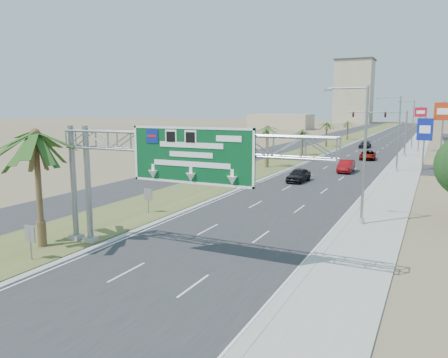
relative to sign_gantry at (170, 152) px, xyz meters
name	(u,v)px	position (x,y,z in m)	size (l,w,h in m)	color
ground	(48,347)	(1.06, -9.93, -6.06)	(600.00, 600.00, 0.00)	#8C7A59
road	(384,141)	(1.06, 100.07, -6.05)	(12.00, 300.00, 0.02)	#28282B
sidewalk_right	(420,142)	(9.56, 100.07, -6.01)	(4.00, 300.00, 0.10)	#9E9B93
median_grass	(345,140)	(-8.94, 100.07, -6.00)	(7.00, 300.00, 0.12)	#4A602A
opposing_road	(319,139)	(-15.94, 100.07, -6.05)	(8.00, 300.00, 0.02)	#28282B
sign_gantry	(170,152)	(0.00, 0.00, 0.00)	(16.75, 1.24, 7.50)	gray
palm_near	(35,134)	(-8.14, -1.93, 0.87)	(5.70, 5.70, 8.35)	brown
palm_row_b	(216,141)	(-8.44, 22.07, -1.16)	(3.99, 3.99, 5.95)	brown
palm_row_c	(267,128)	(-8.44, 38.07, -0.39)	(3.99, 3.99, 6.75)	brown
palm_row_d	(302,131)	(-8.44, 56.07, -1.64)	(3.99, 3.99, 5.45)	brown
palm_row_e	(327,124)	(-8.44, 75.07, -0.97)	(3.99, 3.99, 6.15)	brown
palm_row_f	(348,122)	(-8.44, 100.07, -1.35)	(3.99, 3.99, 5.75)	brown
streetlight_near	(361,161)	(8.36, 12.07, -1.36)	(3.27, 0.44, 10.00)	gray
streetlight_mid	(397,137)	(8.36, 42.07, -1.36)	(3.27, 0.44, 10.00)	gray
streetlight_far	(412,127)	(8.36, 78.07, -1.36)	(3.27, 0.44, 10.00)	gray
signal_mast	(393,129)	(6.23, 62.05, -1.21)	(10.28, 0.71, 8.00)	gray
median_signback_a	(30,236)	(-6.74, -3.93, -4.61)	(0.75, 0.08, 2.08)	gray
median_signback_b	(148,196)	(-7.44, 8.07, -4.61)	(0.75, 0.08, 2.08)	gray
tower_distant	(354,92)	(-30.94, 240.07, 11.44)	(20.00, 16.00, 35.00)	tan
building_distant_left	(281,122)	(-43.94, 150.07, -3.06)	(24.00, 14.00, 6.00)	#CAB488
car_left_lane	(299,175)	(-0.94, 28.43, -5.28)	(1.85, 4.59, 1.56)	black
car_mid_lane	(346,166)	(2.56, 38.64, -5.23)	(1.75, 5.01, 1.65)	maroon
car_right_lane	(368,155)	(3.06, 54.95, -5.32)	(2.45, 5.32, 1.48)	gray
car_far	(365,145)	(-0.52, 77.03, -5.36)	(1.96, 4.81, 1.40)	black
pole_sign_red_near	(443,116)	(13.75, 46.20, 1.38)	(2.41, 0.79, 9.42)	gray
pole_sign_blue	(425,131)	(11.63, 45.30, -0.72)	(2.01, 0.76, 7.30)	gray
pole_sign_red_far	(420,116)	(10.06, 72.75, 0.90)	(2.20, 0.89, 8.79)	gray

